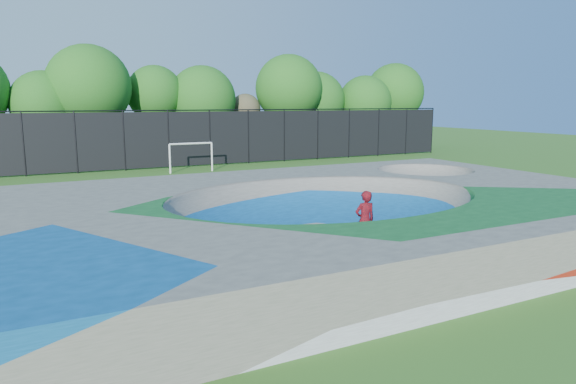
# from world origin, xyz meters

# --- Properties ---
(ground) EXTENTS (120.00, 120.00, 0.00)m
(ground) POSITION_xyz_m (0.00, 0.00, 0.00)
(ground) COLOR #30611B
(ground) RESTS_ON ground
(skate_deck) EXTENTS (22.00, 14.00, 1.50)m
(skate_deck) POSITION_xyz_m (0.00, 0.00, 0.75)
(skate_deck) COLOR gray
(skate_deck) RESTS_ON ground
(skater) EXTENTS (0.72, 0.50, 1.88)m
(skater) POSITION_xyz_m (0.30, -1.83, 0.94)
(skater) COLOR #AB0D18
(skater) RESTS_ON ground
(skateboard) EXTENTS (0.80, 0.29, 0.05)m
(skateboard) POSITION_xyz_m (0.30, -1.83, 0.03)
(skateboard) COLOR black
(skateboard) RESTS_ON ground
(soccer_goal) EXTENTS (2.95, 0.12, 1.95)m
(soccer_goal) POSITION_xyz_m (0.74, 18.20, 1.35)
(soccer_goal) COLOR silver
(soccer_goal) RESTS_ON ground
(fence) EXTENTS (48.09, 0.09, 4.04)m
(fence) POSITION_xyz_m (0.00, 21.00, 2.10)
(fence) COLOR black
(fence) RESTS_ON ground
(treeline) EXTENTS (54.44, 7.60, 8.65)m
(treeline) POSITION_xyz_m (-0.47, 26.07, 5.18)
(treeline) COLOR #473823
(treeline) RESTS_ON ground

